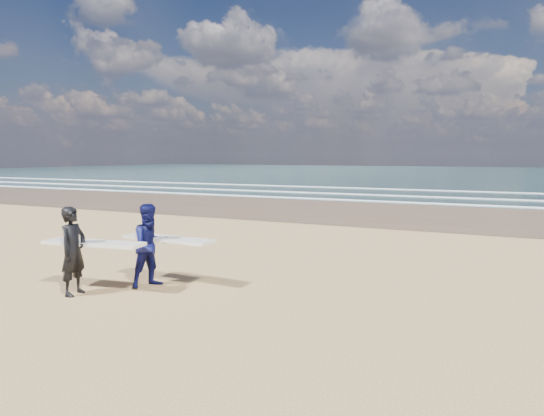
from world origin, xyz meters
The scene contains 2 objects.
surfer_near centered at (-0.02, 0.44, 0.93)m, with size 2.25×1.15×1.82m.
surfer_far centered at (0.97, 1.61, 0.91)m, with size 2.22×1.20×1.81m.
Camera 1 is at (7.78, -6.62, 2.85)m, focal length 32.00 mm.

